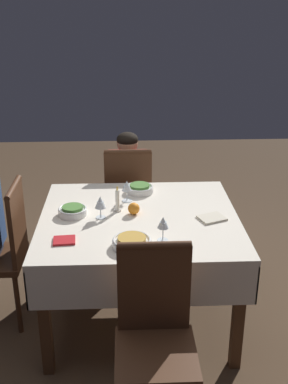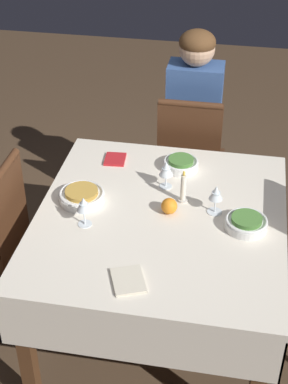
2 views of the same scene
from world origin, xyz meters
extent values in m
plane|color=#4C3826|center=(0.00, 0.00, 0.00)|extent=(8.00, 8.00, 0.00)
cube|color=silver|center=(0.00, 0.00, 0.71)|extent=(1.18, 1.08, 0.04)
cube|color=silver|center=(0.00, 0.54, 0.58)|extent=(1.18, 0.01, 0.23)
cube|color=silver|center=(0.00, -0.54, 0.58)|extent=(1.18, 0.01, 0.23)
cube|color=silver|center=(0.59, 0.00, 0.58)|extent=(0.01, 1.08, 0.23)
cube|color=silver|center=(-0.59, 0.00, 0.58)|extent=(0.01, 1.08, 0.23)
cube|color=#4C2D19|center=(0.52, 0.47, 0.34)|extent=(0.06, 0.06, 0.69)
cube|color=#4C2D19|center=(-0.52, 0.47, 0.34)|extent=(0.06, 0.06, 0.69)
cube|color=#4C2D19|center=(0.52, -0.47, 0.34)|extent=(0.06, 0.06, 0.69)
cube|color=#4C2D19|center=(-0.52, -0.47, 0.34)|extent=(0.06, 0.06, 0.69)
cube|color=#472816|center=(0.74, -0.04, 0.68)|extent=(0.03, 0.35, 0.46)
cylinder|color=#472816|center=(0.74, -0.04, 0.91)|extent=(0.04, 0.34, 0.04)
cylinder|color=#472816|center=(0.75, -0.20, 0.20)|extent=(0.03, 0.03, 0.41)
cylinder|color=#472816|center=(0.75, 0.12, 0.20)|extent=(0.03, 0.03, 0.41)
cube|color=#472816|center=(0.06, -0.86, 0.43)|extent=(0.38, 0.38, 0.04)
cube|color=#472816|center=(0.06, -0.69, 0.68)|extent=(0.35, 0.03, 0.46)
cylinder|color=#472816|center=(0.06, -0.69, 0.91)|extent=(0.34, 0.04, 0.04)
cylinder|color=#472816|center=(-0.10, -1.02, 0.20)|extent=(0.03, 0.03, 0.41)
cylinder|color=#472816|center=(0.22, -1.02, 0.20)|extent=(0.03, 0.03, 0.41)
cylinder|color=#472816|center=(-0.10, -0.70, 0.20)|extent=(0.03, 0.03, 0.41)
cylinder|color=#472816|center=(0.22, -0.70, 0.20)|extent=(0.03, 0.03, 0.41)
cube|color=#472816|center=(-0.05, 0.86, 0.43)|extent=(0.38, 0.38, 0.04)
cube|color=#472816|center=(-0.05, 0.69, 0.68)|extent=(0.35, 0.03, 0.46)
cylinder|color=#472816|center=(-0.05, 0.69, 0.91)|extent=(0.34, 0.04, 0.04)
cylinder|color=#472816|center=(0.12, 0.70, 0.20)|extent=(0.03, 0.03, 0.41)
cylinder|color=#472816|center=(-0.21, 0.70, 0.20)|extent=(0.03, 0.03, 0.41)
cube|color=#4C4233|center=(0.06, -1.06, 0.22)|extent=(0.22, 0.14, 0.45)
cube|color=#4C4233|center=(0.06, -0.97, 0.48)|extent=(0.24, 0.31, 0.06)
cube|color=red|center=(0.06, -0.89, 0.67)|extent=(0.30, 0.18, 0.32)
sphere|color=tan|center=(0.06, -0.89, 0.91)|extent=(0.16, 0.16, 0.16)
ellipsoid|color=black|center=(0.06, -0.89, 0.94)|extent=(0.16, 0.16, 0.11)
cylinder|color=white|center=(0.40, -0.04, 0.74)|extent=(0.17, 0.17, 0.04)
torus|color=white|center=(0.40, -0.04, 0.76)|extent=(0.17, 0.17, 0.01)
cylinder|color=#4C7F38|center=(0.40, -0.04, 0.77)|extent=(0.12, 0.12, 0.02)
cylinder|color=white|center=(0.23, 0.01, 0.73)|extent=(0.06, 0.06, 0.00)
cylinder|color=white|center=(0.23, 0.01, 0.76)|extent=(0.01, 0.01, 0.06)
cone|color=white|center=(0.23, 0.01, 0.83)|extent=(0.07, 0.07, 0.07)
cylinder|color=white|center=(0.23, 0.01, 0.81)|extent=(0.04, 0.04, 0.03)
cylinder|color=white|center=(-0.02, -0.37, 0.74)|extent=(0.18, 0.18, 0.04)
torus|color=white|center=(-0.02, -0.37, 0.76)|extent=(0.18, 0.18, 0.01)
cylinder|color=#4C7F38|center=(-0.02, -0.37, 0.77)|extent=(0.13, 0.13, 0.02)
cylinder|color=white|center=(0.07, -0.23, 0.73)|extent=(0.07, 0.07, 0.00)
cylinder|color=white|center=(0.07, -0.23, 0.76)|extent=(0.01, 0.01, 0.07)
cone|color=white|center=(0.07, -0.23, 0.83)|extent=(0.06, 0.06, 0.07)
cylinder|color=white|center=(0.07, -0.23, 0.82)|extent=(0.04, 0.04, 0.03)
cylinder|color=white|center=(0.05, 0.37, 0.74)|extent=(0.21, 0.21, 0.04)
torus|color=white|center=(0.05, 0.37, 0.76)|extent=(0.20, 0.20, 0.01)
cylinder|color=gold|center=(0.05, 0.37, 0.77)|extent=(0.15, 0.15, 0.02)
cylinder|color=white|center=(-0.12, 0.31, 0.73)|extent=(0.06, 0.06, 0.00)
cylinder|color=white|center=(-0.12, 0.31, 0.77)|extent=(0.01, 0.01, 0.07)
cone|color=white|center=(-0.12, 0.31, 0.83)|extent=(0.06, 0.06, 0.06)
cylinder|color=white|center=(-0.12, 0.31, 0.82)|extent=(0.04, 0.04, 0.03)
cylinder|color=beige|center=(0.13, -0.08, 0.73)|extent=(0.04, 0.04, 0.01)
cylinder|color=white|center=(0.13, -0.08, 0.80)|extent=(0.02, 0.02, 0.13)
ellipsoid|color=#F9C64C|center=(0.13, -0.08, 0.87)|extent=(0.01, 0.01, 0.03)
sphere|color=orange|center=(0.03, -0.03, 0.76)|extent=(0.07, 0.07, 0.07)
cube|color=beige|center=(-0.43, 0.06, 0.73)|extent=(0.18, 0.17, 0.01)
cube|color=red|center=(0.41, 0.30, 0.73)|extent=(0.12, 0.11, 0.01)
camera|label=1|loc=(0.08, 2.59, 1.97)|focal=45.00mm
camera|label=2|loc=(-2.02, -0.30, 2.28)|focal=55.00mm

